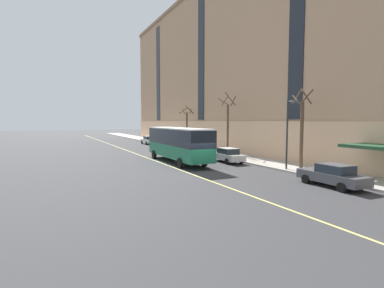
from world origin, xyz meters
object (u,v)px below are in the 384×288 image
(parked_car_green_5, at_px, (161,142))
(street_lamp, at_px, (289,127))
(street_tree_far_uptown, at_px, (228,124))
(street_tree_far_downtown, at_px, (187,126))
(city_bus, at_px, (178,143))
(parked_car_black_4, at_px, (191,148))
(parked_car_white_1, at_px, (227,155))
(parked_car_white_3, at_px, (149,140))
(parked_car_darkgray_2, at_px, (333,175))
(street_tree_mid_block, at_px, (302,128))

(parked_car_green_5, relative_size, street_lamp, 0.73)
(street_tree_far_uptown, height_order, street_tree_far_downtown, street_tree_far_uptown)
(city_bus, height_order, parked_car_black_4, city_bus)
(parked_car_black_4, height_order, street_tree_far_downtown, street_tree_far_downtown)
(parked_car_white_1, relative_size, street_tree_far_downtown, 0.71)
(parked_car_white_3, distance_m, street_tree_far_uptown, 22.29)
(city_bus, distance_m, parked_car_green_5, 19.51)
(parked_car_darkgray_2, relative_size, street_lamp, 0.80)
(parked_car_white_3, height_order, street_tree_far_downtown, street_tree_far_downtown)
(parked_car_darkgray_2, distance_m, street_tree_mid_block, 8.02)
(parked_car_darkgray_2, height_order, street_lamp, street_lamp)
(parked_car_white_3, relative_size, parked_car_green_5, 1.06)
(street_tree_far_uptown, xyz_separation_m, street_lamp, (-1.78, -12.65, -0.12))
(parked_car_white_3, distance_m, parked_car_green_5, 6.38)
(parked_car_darkgray_2, distance_m, street_tree_far_downtown, 31.54)
(parked_car_black_4, bearing_deg, street_tree_mid_block, -77.56)
(parked_car_darkgray_2, bearing_deg, street_tree_mid_block, 59.83)
(street_tree_far_uptown, bearing_deg, parked_car_white_3, 99.26)
(parked_car_white_1, bearing_deg, street_tree_far_uptown, 56.78)
(parked_car_white_1, relative_size, parked_car_black_4, 1.11)
(street_tree_far_uptown, distance_m, street_tree_far_downtown, 12.44)
(parked_car_white_1, distance_m, parked_car_green_5, 20.97)
(parked_car_green_5, xyz_separation_m, street_lamp, (1.67, -28.02, 3.17))
(city_bus, height_order, parked_car_green_5, city_bus)
(city_bus, distance_m, street_lamp, 11.56)
(street_tree_mid_block, xyz_separation_m, street_tree_far_downtown, (-0.00, 24.77, -0.19))
(parked_car_white_1, bearing_deg, street_tree_far_downtown, 78.46)
(city_bus, distance_m, parked_car_black_4, 8.77)
(parked_car_white_1, distance_m, parked_car_black_4, 9.26)
(street_tree_far_uptown, bearing_deg, street_tree_far_downtown, 89.92)
(parked_car_white_3, bearing_deg, street_tree_far_downtown, -69.06)
(street_tree_mid_block, bearing_deg, parked_car_darkgray_2, -120.17)
(parked_car_black_4, bearing_deg, parked_car_white_3, 90.13)
(street_tree_mid_block, height_order, street_tree_far_uptown, street_tree_far_uptown)
(parked_car_darkgray_2, xyz_separation_m, street_tree_far_uptown, (3.71, 18.76, 3.29))
(parked_car_darkgray_2, distance_m, parked_car_black_4, 22.43)
(street_tree_far_downtown, bearing_deg, parked_car_white_1, -101.54)
(street_tree_mid_block, xyz_separation_m, street_lamp, (-1.80, -0.31, 0.14))
(parked_car_white_3, xyz_separation_m, street_lamp, (1.77, -34.41, 3.16))
(parked_car_darkgray_2, distance_m, parked_car_green_5, 34.14)
(parked_car_white_1, bearing_deg, parked_car_darkgray_2, -90.23)
(parked_car_black_4, height_order, street_tree_mid_block, street_tree_mid_block)
(parked_car_white_3, bearing_deg, street_tree_far_uptown, -80.74)
(parked_car_white_1, xyz_separation_m, parked_car_white_3, (0.11, 27.35, 0.00))
(parked_car_darkgray_2, bearing_deg, city_bus, 107.31)
(city_bus, relative_size, parked_car_green_5, 2.73)
(parked_car_white_1, height_order, street_tree_far_downtown, street_tree_far_downtown)
(parked_car_green_5, xyz_separation_m, street_tree_mid_block, (3.47, -27.71, 3.02))
(street_lamp, bearing_deg, parked_car_white_1, 104.93)
(street_tree_mid_block, distance_m, street_tree_far_downtown, 24.77)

